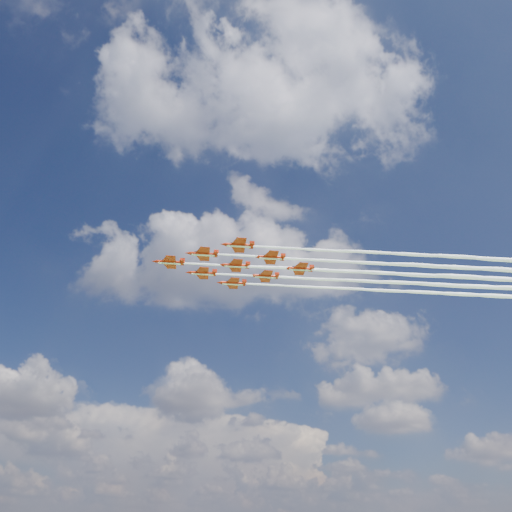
% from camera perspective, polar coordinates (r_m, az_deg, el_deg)
% --- Properties ---
extents(jet_lead, '(127.56, 30.44, 2.73)m').
position_cam_1_polar(jet_lead, '(176.51, 10.40, -1.72)').
color(jet_lead, '#AE1F09').
extents(jet_row2_port, '(127.56, 30.44, 2.73)m').
position_cam_1_polar(jet_row2_port, '(174.14, 14.52, -0.84)').
color(jet_row2_port, '#AE1F09').
extents(jet_row2_starb, '(127.56, 30.44, 2.73)m').
position_cam_1_polar(jet_row2_starb, '(185.70, 13.14, -2.85)').
color(jet_row2_starb, '#AE1F09').
extents(jet_row3_port, '(127.56, 30.44, 2.73)m').
position_cam_1_polar(jet_row3_port, '(172.74, 18.74, 0.07)').
color(jet_row3_port, '#AE1F09').
extents(jet_row3_centre, '(127.56, 30.44, 2.73)m').
position_cam_1_polar(jet_row3_centre, '(183.87, 17.08, -2.02)').
color(jet_row3_centre, '#AE1F09').
extents(jet_row3_starb, '(127.56, 30.44, 2.73)m').
position_cam_1_polar(jet_row3_starb, '(195.34, 15.62, -3.87)').
color(jet_row3_starb, '#AE1F09').
extents(jet_row4_port, '(127.56, 30.44, 2.73)m').
position_cam_1_polar(jet_row4_port, '(182.96, 21.08, -1.16)').
color(jet_row4_port, '#AE1F09').
extents(jet_row4_starb, '(127.56, 30.44, 2.73)m').
position_cam_1_polar(jet_row4_starb, '(193.99, 19.38, -3.08)').
color(jet_row4_starb, '#AE1F09').
extents(jet_tail, '(127.56, 30.44, 2.73)m').
position_cam_1_polar(jet_tail, '(193.52, 23.18, -2.27)').
color(jet_tail, '#AE1F09').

